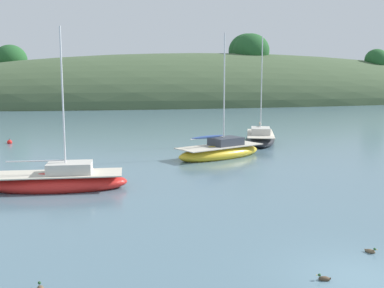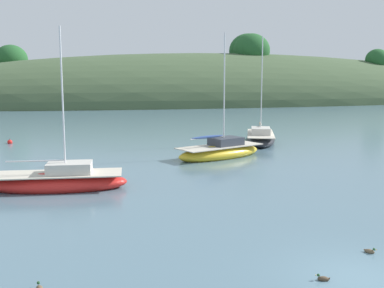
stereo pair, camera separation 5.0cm
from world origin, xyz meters
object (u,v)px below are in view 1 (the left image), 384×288
Objects in this scene: sailboat_teal_outer at (260,138)px; mooring_buoy_outer at (10,142)px; sailboat_grey_yawl at (220,152)px; duck_lone_left at (370,251)px; duck_lone_right at (324,279)px; sailboat_yellow_far at (60,181)px; duck_lead at (41,288)px.

sailboat_teal_outer is 22.38m from mooring_buoy_outer.
sailboat_grey_yawl is 24.40× the size of duck_lone_left.
sailboat_teal_outer is at bearing 46.32° from sailboat_grey_yawl.
sailboat_teal_outer is 28.17m from duck_lone_right.
sailboat_grey_yawl is 1.06× the size of sailboat_yellow_far.
sailboat_yellow_far is at bearing 130.86° from duck_lone_left.
sailboat_yellow_far reaches higher than duck_lone_left.
sailboat_grey_yawl is at bearing 80.06° from duck_lone_right.
mooring_buoy_outer is at bearing 116.20° from duck_lone_left.
mooring_buoy_outer is 30.82m from duck_lead.
sailboat_teal_outer is 17.81× the size of mooring_buoy_outer.
sailboat_yellow_far is at bearing -75.91° from mooring_buoy_outer.
duck_lone_left is 10.71m from duck_lead.
mooring_buoy_outer reaches higher than duck_lead.
sailboat_grey_yawl is at bearing 87.22° from duck_lone_left.
sailboat_yellow_far is at bearing -142.54° from sailboat_teal_outer.
duck_lone_left is at bearing -92.78° from sailboat_grey_yawl.
duck_lone_right is at bearing -68.92° from mooring_buoy_outer.
duck_lone_left and duck_lone_right have the same top height.
duck_lone_left is at bearing -49.14° from sailboat_yellow_far.
duck_lone_right is at bearing -60.32° from sailboat_yellow_far.
mooring_buoy_outer is at bearing 98.01° from duck_lead.
duck_lone_right is at bearing -109.43° from sailboat_teal_outer.
sailboat_grey_yawl reaches higher than duck_lone_right.
duck_lone_right is at bearing -10.51° from duck_lead.
duck_lead is (-17.41, -25.07, -0.39)m from sailboat_teal_outer.
duck_lone_right is (7.69, -13.49, -0.37)m from sailboat_yellow_far.
sailboat_grey_yawl is at bearing -133.68° from sailboat_teal_outer.
duck_lone_left is at bearing -63.80° from mooring_buoy_outer.
duck_lone_left is 0.92× the size of duck_lone_right.
sailboat_teal_outer is 30.53m from duck_lead.
sailboat_yellow_far is (-11.28, -7.02, -0.01)m from sailboat_grey_yawl.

